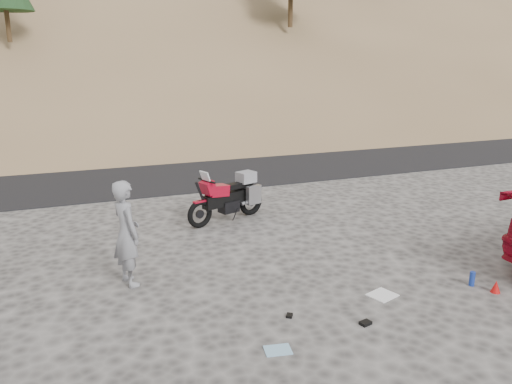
% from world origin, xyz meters
% --- Properties ---
extents(ground, '(140.00, 140.00, 0.00)m').
position_xyz_m(ground, '(0.00, 0.00, 0.00)').
color(ground, '#3F3C3A').
rests_on(ground, ground).
extents(road, '(120.00, 7.00, 0.05)m').
position_xyz_m(road, '(0.00, 9.00, 0.00)').
color(road, black).
rests_on(road, ground).
extents(motorcycle, '(2.04, 1.04, 1.27)m').
position_xyz_m(motorcycle, '(0.98, 2.94, 0.54)').
color(motorcycle, black).
rests_on(motorcycle, ground).
extents(man, '(0.58, 0.73, 1.76)m').
position_xyz_m(man, '(-1.62, 0.34, 0.00)').
color(man, gray).
rests_on(man, ground).
extents(gear_white_cloth, '(0.50, 0.47, 0.01)m').
position_xyz_m(gear_white_cloth, '(2.02, -1.55, 0.01)').
color(gear_white_cloth, white).
rests_on(gear_white_cloth, ground).
extents(gear_bottle, '(0.09, 0.09, 0.24)m').
position_xyz_m(gear_bottle, '(3.60, -1.77, 0.12)').
color(gear_bottle, navy).
rests_on(gear_bottle, ground).
extents(gear_funnel, '(0.18, 0.18, 0.20)m').
position_xyz_m(gear_funnel, '(3.77, -2.10, 0.10)').
color(gear_funnel, red).
rests_on(gear_funnel, ground).
extents(gear_glove_a, '(0.18, 0.15, 0.05)m').
position_xyz_m(gear_glove_a, '(1.28, -2.21, 0.02)').
color(gear_glove_a, black).
rests_on(gear_glove_a, ground).
extents(gear_glove_b, '(0.14, 0.14, 0.04)m').
position_xyz_m(gear_glove_b, '(0.38, -1.63, 0.02)').
color(gear_glove_b, black).
rests_on(gear_glove_b, ground).
extents(gear_blue_cloth, '(0.38, 0.31, 0.01)m').
position_xyz_m(gear_blue_cloth, '(-0.12, -2.36, 0.01)').
color(gear_blue_cloth, '#88B5D2').
rests_on(gear_blue_cloth, ground).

